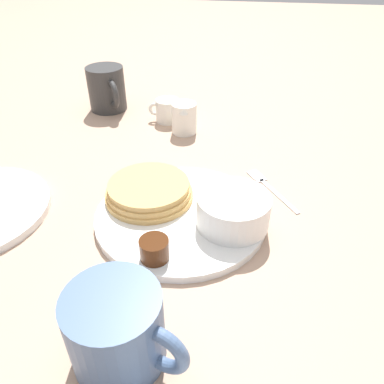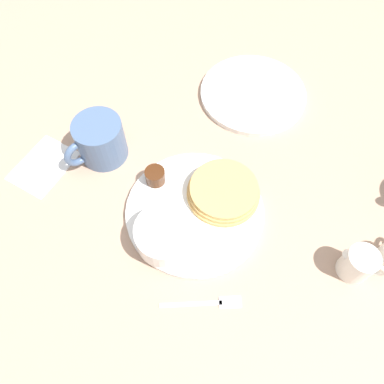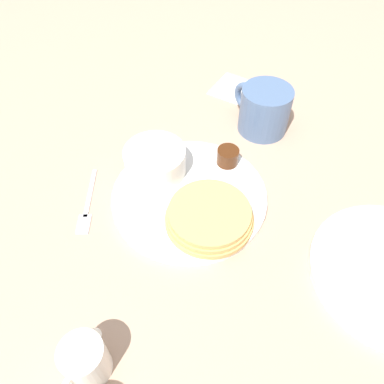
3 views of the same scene
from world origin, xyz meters
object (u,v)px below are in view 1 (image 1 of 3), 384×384
Objects in this scene: plate at (181,215)px; coffee_mug at (118,330)px; bowl at (233,209)px; creamer_pitcher_near at (184,118)px; second_mug at (107,89)px; fork at (267,185)px; creamer_pitcher_far at (167,110)px.

coffee_mug reaches higher than plate.
bowl is 0.32m from creamer_pitcher_near.
plate is at bearing -57.03° from second_mug.
coffee_mug is 1.61× the size of creamer_pitcher_near.
bowl is at bearing 65.95° from coffee_mug.
bowl is 0.83× the size of coffee_mug.
creamer_pitcher_near reaches higher than fork.
second_mug is (-0.23, 0.61, 0.01)m from coffee_mug.
second_mug is at bearing 164.14° from creamer_pitcher_far.
second_mug reaches higher than creamer_pitcher_near.
creamer_pitcher_far is 0.16m from second_mug.
plate is at bearing -74.49° from creamer_pitcher_far.
fork is at bearing 40.07° from plate.
fork is (0.22, -0.23, -0.02)m from creamer_pitcher_far.
coffee_mug is at bearing -114.05° from bowl.
coffee_mug is 1.16× the size of second_mug.
plate is at bearing 170.68° from bowl.
fork is (0.18, -0.18, -0.03)m from creamer_pitcher_near.
bowl is (0.08, -0.01, 0.03)m from plate.
creamer_pitcher_far is 0.63× the size of fork.
second_mug reaches higher than coffee_mug.
fork is (0.15, 0.34, -0.04)m from coffee_mug.
creamer_pitcher_near is at bearing -24.61° from second_mug.
fork is (0.13, 0.11, -0.00)m from plate.
creamer_pitcher_far is at bearing -15.86° from second_mug.
coffee_mug is 1.67× the size of creamer_pitcher_far.
creamer_pitcher_near is at bearing 134.41° from fork.
creamer_pitcher_far is at bearing 134.31° from creamer_pitcher_near.
bowl is 0.51m from second_mug.
coffee_mug is 0.37m from fork.
bowl reaches higher than creamer_pitcher_far.
coffee_mug is at bearing -69.47° from second_mug.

